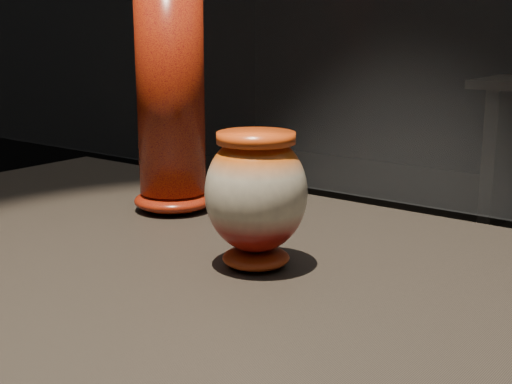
{
  "coord_description": "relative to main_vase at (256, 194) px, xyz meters",
  "views": [
    {
      "loc": [
        0.39,
        -0.73,
        1.22
      ],
      "look_at": [
        -0.17,
        0.0,
        1.0
      ],
      "focal_mm": 50.0,
      "sensor_mm": 36.0,
      "label": 1
    }
  ],
  "objects": [
    {
      "name": "main_vase",
      "position": [
        0.0,
        0.0,
        0.0
      ],
      "size": [
        0.14,
        0.14,
        0.18
      ],
      "rotation": [
        0.0,
        0.0,
        0.04
      ],
      "color": "maroon",
      "rests_on": "display_plinth"
    },
    {
      "name": "tall_vase",
      "position": [
        -0.3,
        0.15,
        0.11
      ],
      "size": [
        0.18,
        0.18,
        0.44
      ],
      "rotation": [
        0.0,
        0.0,
        -0.42
      ],
      "color": "#AD320B",
      "rests_on": "display_plinth"
    }
  ]
}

